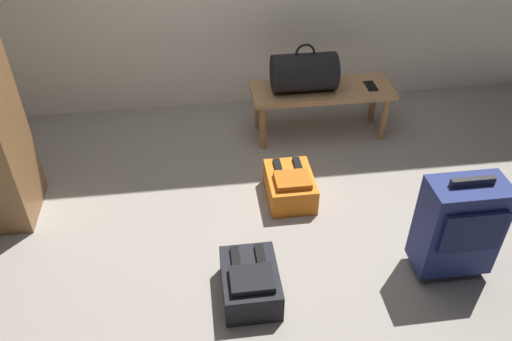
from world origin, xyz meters
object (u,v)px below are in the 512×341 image
Objects in this scene: duffel_bag_black at (304,72)px; backpack_dark at (250,282)px; cell_phone at (371,86)px; suitcase_upright_navy at (459,226)px; bench at (322,95)px; backpack_orange at (290,186)px.

backpack_dark is (-0.55, -1.43, -0.41)m from duffel_bag_black.
cell_phone is 0.38× the size of backpack_dark.
cell_phone is at bearing 53.75° from backpack_dark.
suitcase_upright_navy reaches higher than cell_phone.
duffel_bag_black reaches higher than bench.
bench is 0.23m from duffel_bag_black.
cell_phone reaches higher than bench.
cell_phone is (0.48, -0.02, -0.13)m from duffel_bag_black.
duffel_bag_black is at bearing 110.15° from suitcase_upright_navy.
duffel_bag_black is 3.06× the size of cell_phone.
suitcase_upright_navy is at bearing -69.85° from duffel_bag_black.
duffel_bag_black is 1.16× the size of backpack_dark.
bench is 0.35m from cell_phone.
backpack_dark is (-1.03, -1.41, -0.28)m from cell_phone.
cell_phone is 1.77m from backpack_dark.
backpack_dark is at bearing -115.71° from bench.
bench is 2.27× the size of duffel_bag_black.
duffel_bag_black is 1.50m from suitcase_upright_navy.
duffel_bag_black is 1.59m from backpack_dark.
backpack_orange is at bearing 65.08° from backpack_dark.
cell_phone reaches higher than backpack_orange.
backpack_dark is (-0.69, -1.43, -0.22)m from bench.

